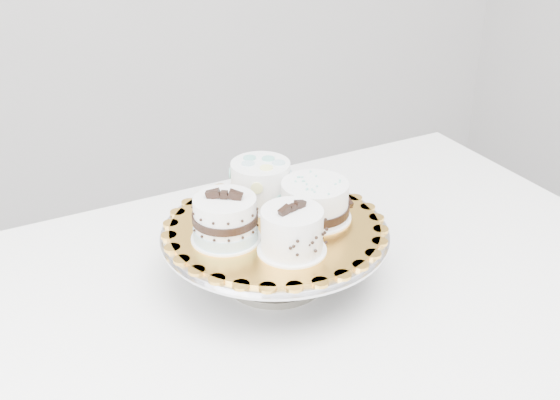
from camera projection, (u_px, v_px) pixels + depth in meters
name	position (u px, v px, depth m)	size (l,w,h in m)	color
table	(290.00, 332.00, 1.14)	(1.34, 0.96, 0.75)	white
cake_stand	(275.00, 245.00, 1.11)	(0.36, 0.36, 0.10)	gray
cake_board	(275.00, 227.00, 1.10)	(0.33, 0.33, 0.00)	gold
cake_swirl	(292.00, 232.00, 1.02)	(0.12, 0.12, 0.08)	white
cake_banded	(225.00, 220.00, 1.05)	(0.13, 0.13, 0.09)	white
cake_dots	(261.00, 182.00, 1.15)	(0.12, 0.12, 0.07)	white
cake_ribbon	(315.00, 201.00, 1.11)	(0.12, 0.12, 0.06)	white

